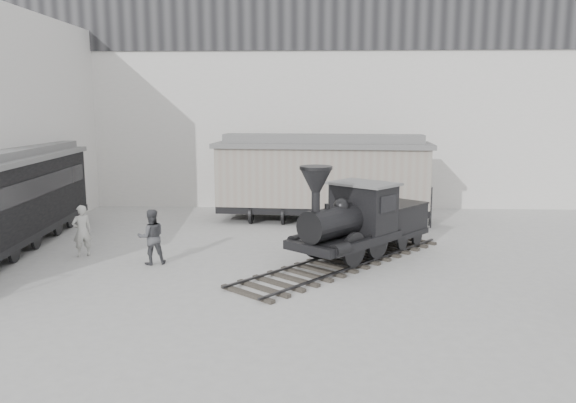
{
  "coord_description": "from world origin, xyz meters",
  "views": [
    {
      "loc": [
        0.14,
        -15.13,
        5.2
      ],
      "look_at": [
        -0.6,
        3.86,
        2.0
      ],
      "focal_mm": 35.0,
      "sensor_mm": 36.0,
      "label": 1
    }
  ],
  "objects_px": {
    "visitor_a": "(82,231)",
    "visitor_b": "(151,237)",
    "boxcar": "(322,176)",
    "locomotive": "(357,225)"
  },
  "relations": [
    {
      "from": "visitor_b",
      "to": "visitor_a",
      "type": "bearing_deg",
      "value": -40.88
    },
    {
      "from": "locomotive",
      "to": "boxcar",
      "type": "distance_m",
      "value": 6.81
    },
    {
      "from": "boxcar",
      "to": "visitor_b",
      "type": "relative_size",
      "value": 5.34
    },
    {
      "from": "visitor_a",
      "to": "visitor_b",
      "type": "height_order",
      "value": "visitor_b"
    },
    {
      "from": "boxcar",
      "to": "visitor_b",
      "type": "bearing_deg",
      "value": -123.48
    },
    {
      "from": "visitor_a",
      "to": "visitor_b",
      "type": "xyz_separation_m",
      "value": [
        2.71,
        -0.88,
        0.01
      ]
    },
    {
      "from": "visitor_b",
      "to": "boxcar",
      "type": "bearing_deg",
      "value": -150.71
    },
    {
      "from": "visitor_a",
      "to": "visitor_b",
      "type": "distance_m",
      "value": 2.85
    },
    {
      "from": "boxcar",
      "to": "visitor_a",
      "type": "height_order",
      "value": "boxcar"
    },
    {
      "from": "locomotive",
      "to": "visitor_b",
      "type": "relative_size",
      "value": 4.54
    }
  ]
}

